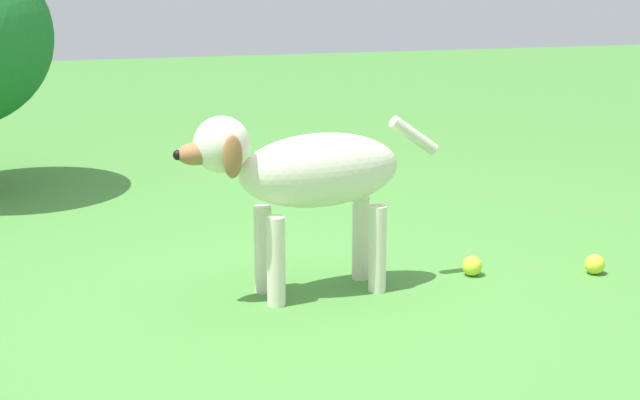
% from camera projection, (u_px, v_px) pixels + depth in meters
% --- Properties ---
extents(ground, '(14.00, 14.00, 0.00)m').
position_uv_depth(ground, '(271.00, 303.00, 2.94)').
color(ground, '#478438').
extents(dog, '(0.26, 0.85, 0.57)m').
position_uv_depth(dog, '(305.00, 175.00, 2.93)').
color(dog, silver).
rests_on(dog, ground).
extents(tennis_ball_0, '(0.07, 0.07, 0.07)m').
position_uv_depth(tennis_ball_0, '(472.00, 266.00, 3.18)').
color(tennis_ball_0, '#CCE133').
rests_on(tennis_ball_0, ground).
extents(tennis_ball_1, '(0.07, 0.07, 0.07)m').
position_uv_depth(tennis_ball_1, '(595.00, 264.00, 3.19)').
color(tennis_ball_1, '#CFDD31').
rests_on(tennis_ball_1, ground).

